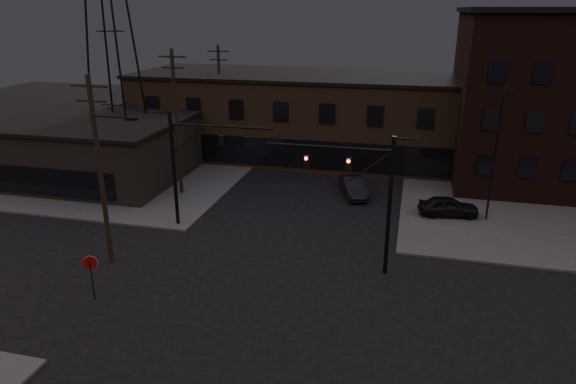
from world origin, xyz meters
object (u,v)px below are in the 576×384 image
(traffic_signal_far, at_px, (191,157))
(parked_car_lot_a, at_px, (448,206))
(car_crossing, at_px, (353,187))
(stop_sign, at_px, (91,267))
(parked_car_lot_b, at_px, (485,170))
(traffic_signal_near, at_px, (369,190))

(traffic_signal_far, xyz_separation_m, parked_car_lot_a, (17.06, 5.96, -4.15))
(car_crossing, bearing_deg, stop_sign, -139.68)
(traffic_signal_far, bearing_deg, car_crossing, 42.29)
(stop_sign, xyz_separation_m, car_crossing, (11.12, 18.94, -1.10))
(stop_sign, relative_size, car_crossing, 0.55)
(parked_car_lot_b, height_order, car_crossing, car_crossing)
(stop_sign, bearing_deg, traffic_signal_far, 82.68)
(parked_car_lot_a, xyz_separation_m, car_crossing, (-7.22, 2.99, -0.12))
(parked_car_lot_a, bearing_deg, traffic_signal_near, 143.96)
(traffic_signal_far, height_order, parked_car_lot_a, traffic_signal_far)
(traffic_signal_near, bearing_deg, stop_sign, -154.10)
(parked_car_lot_a, relative_size, parked_car_lot_b, 0.91)
(stop_sign, height_order, parked_car_lot_b, stop_sign)
(stop_sign, distance_m, parked_car_lot_a, 24.33)
(traffic_signal_near, xyz_separation_m, traffic_signal_far, (-12.07, 3.50, 0.08))
(parked_car_lot_b, bearing_deg, stop_sign, 137.43)
(traffic_signal_far, relative_size, parked_car_lot_b, 1.73)
(traffic_signal_near, height_order, parked_car_lot_b, traffic_signal_near)
(stop_sign, bearing_deg, car_crossing, 59.57)
(parked_car_lot_b, bearing_deg, car_crossing, 120.94)
(traffic_signal_near, distance_m, parked_car_lot_b, 21.78)
(car_crossing, bearing_deg, traffic_signal_far, -156.96)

